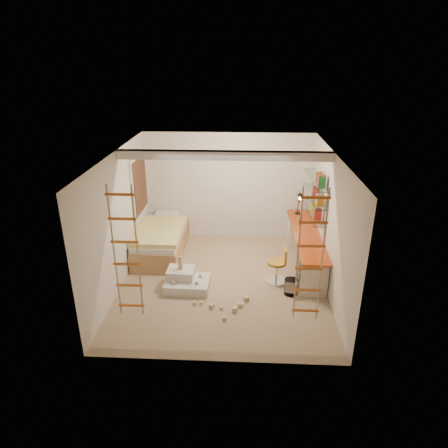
# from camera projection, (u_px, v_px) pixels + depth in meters

# --- Properties ---
(floor) EXTENTS (4.50, 4.50, 0.00)m
(floor) POSITION_uv_depth(u_px,v_px,m) (223.00, 282.00, 8.03)
(floor) COLOR #9B8564
(floor) RESTS_ON ground
(ceiling_beam) EXTENTS (4.00, 0.18, 0.16)m
(ceiling_beam) POSITION_uv_depth(u_px,v_px,m) (224.00, 155.00, 7.32)
(ceiling_beam) COLOR white
(ceiling_beam) RESTS_ON ceiling
(window_frame) EXTENTS (0.06, 1.15, 1.35)m
(window_frame) POSITION_uv_depth(u_px,v_px,m) (139.00, 185.00, 8.90)
(window_frame) COLOR white
(window_frame) RESTS_ON wall_left
(window_blind) EXTENTS (0.02, 1.00, 1.20)m
(window_blind) POSITION_uv_depth(u_px,v_px,m) (140.00, 185.00, 8.89)
(window_blind) COLOR #4C2D1E
(window_blind) RESTS_ON window_frame
(rope_ladder_left) EXTENTS (0.41, 0.04, 2.13)m
(rope_ladder_left) POSITION_uv_depth(u_px,v_px,m) (126.00, 253.00, 5.89)
(rope_ladder_left) COLOR orange
(rope_ladder_left) RESTS_ON ceiling
(rope_ladder_right) EXTENTS (0.41, 0.04, 2.13)m
(rope_ladder_right) POSITION_uv_depth(u_px,v_px,m) (310.00, 258.00, 5.77)
(rope_ladder_right) COLOR #C35B21
(rope_ladder_right) RESTS_ON ceiling
(waste_bin) EXTENTS (0.25, 0.25, 0.32)m
(waste_bin) POSITION_uv_depth(u_px,v_px,m) (291.00, 287.00, 7.58)
(waste_bin) COLOR white
(waste_bin) RESTS_ON floor
(desk) EXTENTS (0.56, 2.80, 0.75)m
(desk) POSITION_uv_depth(u_px,v_px,m) (305.00, 247.00, 8.58)
(desk) COLOR #C04616
(desk) RESTS_ON floor
(shelves) EXTENTS (0.25, 1.80, 0.71)m
(shelves) POSITION_uv_depth(u_px,v_px,m) (315.00, 195.00, 8.40)
(shelves) COLOR white
(shelves) RESTS_ON wall_right
(bed) EXTENTS (1.02, 2.00, 0.69)m
(bed) POSITION_uv_depth(u_px,v_px,m) (161.00, 240.00, 9.10)
(bed) COLOR #AD7F51
(bed) RESTS_ON floor
(task_lamp) EXTENTS (0.14, 0.36, 0.57)m
(task_lamp) POSITION_uv_depth(u_px,v_px,m) (300.00, 200.00, 9.18)
(task_lamp) COLOR black
(task_lamp) RESTS_ON desk
(swivel_chair) EXTENTS (0.45, 0.45, 0.75)m
(swivel_chair) POSITION_uv_depth(u_px,v_px,m) (278.00, 269.00, 7.95)
(swivel_chair) COLOR #BE8624
(swivel_chair) RESTS_ON floor
(play_platform) EXTENTS (0.86, 0.68, 0.37)m
(play_platform) POSITION_uv_depth(u_px,v_px,m) (186.00, 281.00, 7.80)
(play_platform) COLOR silver
(play_platform) RESTS_ON floor
(toy_blocks) EXTENTS (1.46, 1.17, 0.64)m
(toy_blocks) POSITION_uv_depth(u_px,v_px,m) (208.00, 291.00, 7.41)
(toy_blocks) COLOR #CCB284
(toy_blocks) RESTS_ON floor
(books) EXTENTS (0.14, 0.64, 0.92)m
(books) POSITION_uv_depth(u_px,v_px,m) (315.00, 189.00, 8.34)
(books) COLOR red
(books) RESTS_ON shelves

